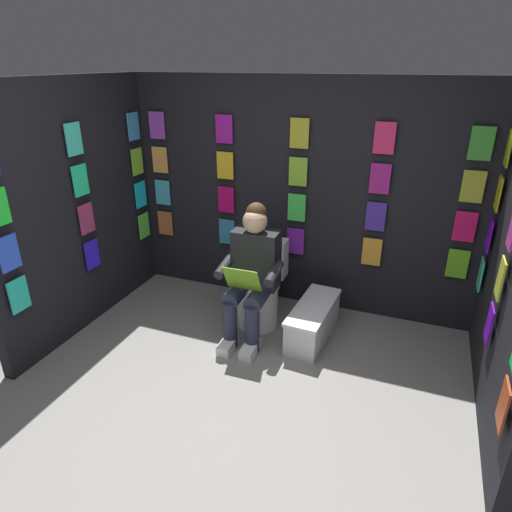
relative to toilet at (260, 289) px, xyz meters
The scene contains 6 objects.
ground_plane 1.56m from the toilet, 97.24° to the left, with size 30.00×30.00×0.00m, color gray.
display_wall_back 0.95m from the toilet, 109.42° to the right, with size 3.43×0.14×2.17m.
display_wall_right 1.77m from the toilet, 18.46° to the left, with size 0.14×2.01×2.17m.
toilet is the anchor object (origin of this frame).
person_reading 0.35m from the toilet, 91.27° to the left, with size 0.53×0.69×1.19m.
comic_longbox_near 0.57m from the toilet, 169.85° to the left, with size 0.34×0.80×0.32m.
Camera 1 is at (-1.09, 1.93, 2.28)m, focal length 31.40 mm.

